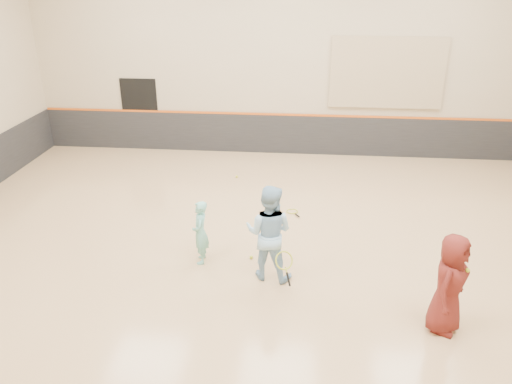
# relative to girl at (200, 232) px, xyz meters

# --- Properties ---
(room) EXTENTS (15.04, 12.04, 6.22)m
(room) POSITION_rel_girl_xyz_m (1.38, 0.41, 0.18)
(room) COLOR tan
(room) RESTS_ON ground
(wainscot_back) EXTENTS (14.90, 0.04, 1.20)m
(wainscot_back) POSITION_rel_girl_xyz_m (1.38, 6.38, -0.03)
(wainscot_back) COLOR #232326
(wainscot_back) RESTS_ON floor
(accent_stripe) EXTENTS (14.90, 0.03, 0.06)m
(accent_stripe) POSITION_rel_girl_xyz_m (1.38, 6.37, 0.59)
(accent_stripe) COLOR #D85914
(accent_stripe) RESTS_ON wall_back
(acoustic_panel) EXTENTS (3.20, 0.08, 2.00)m
(acoustic_panel) POSITION_rel_girl_xyz_m (4.18, 6.36, 1.87)
(acoustic_panel) COLOR tan
(acoustic_panel) RESTS_ON wall_back
(doorway) EXTENTS (1.10, 0.05, 2.20)m
(doorway) POSITION_rel_girl_xyz_m (-3.12, 6.39, 0.47)
(doorway) COLOR black
(doorway) RESTS_ON floor
(girl) EXTENTS (0.36, 0.49, 1.26)m
(girl) POSITION_rel_girl_xyz_m (0.00, 0.00, 0.00)
(girl) COLOR #72C6B9
(girl) RESTS_ON floor
(instructor) EXTENTS (1.00, 0.85, 1.81)m
(instructor) POSITION_rel_girl_xyz_m (1.32, -0.38, 0.27)
(instructor) COLOR #95C4E7
(instructor) RESTS_ON floor
(young_man) EXTENTS (0.86, 0.96, 1.65)m
(young_man) POSITION_rel_girl_xyz_m (4.15, -1.58, 0.19)
(young_man) COLOR #5D1A16
(young_man) RESTS_ON floor
(held_racket) EXTENTS (0.41, 0.41, 0.66)m
(held_racket) POSITION_rel_girl_xyz_m (1.62, -0.73, -0.07)
(held_racket) COLOR gold
(held_racket) RESTS_ON instructor
(spare_racket) EXTENTS (0.61, 0.61, 0.07)m
(spare_racket) POSITION_rel_girl_xyz_m (1.68, 2.32, -0.60)
(spare_racket) COLOR #AEBC29
(spare_racket) RESTS_ON floor
(ball_under_racket) EXTENTS (0.07, 0.07, 0.07)m
(ball_under_racket) POSITION_rel_girl_xyz_m (0.95, 0.17, -0.60)
(ball_under_racket) COLOR gold
(ball_under_racket) RESTS_ON floor
(ball_in_hand) EXTENTS (0.07, 0.07, 0.07)m
(ball_in_hand) POSITION_rel_girl_xyz_m (4.36, -1.64, 0.48)
(ball_in_hand) COLOR #B9D231
(ball_in_hand) RESTS_ON young_man
(ball_beside_spare) EXTENTS (0.07, 0.07, 0.07)m
(ball_beside_spare) POSITION_rel_girl_xyz_m (0.12, 4.27, -0.60)
(ball_beside_spare) COLOR yellow
(ball_beside_spare) RESTS_ON floor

